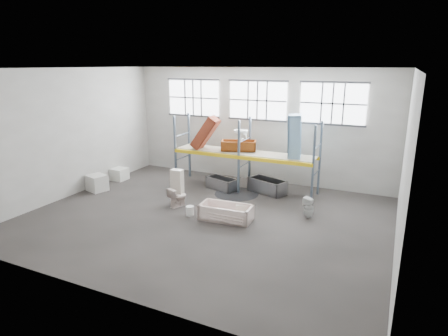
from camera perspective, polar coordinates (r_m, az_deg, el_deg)
The scene contains 34 objects.
floor at distance 13.31m, azimuth -2.77°, elevation -7.59°, with size 12.00×10.00×0.10m, color #49433F.
ceiling at distance 12.26m, azimuth -3.08°, elevation 14.94°, with size 12.00×10.00×0.10m, color silver.
wall_back at distance 17.09m, azimuth 5.09°, elevation 6.42°, with size 12.00×0.10×5.00m, color #A09C94.
wall_front at distance 8.58m, azimuth -18.96°, elevation -3.38°, with size 12.00×0.10×5.00m, color #A7A39C.
wall_left at distance 16.24m, azimuth -22.20°, elevation 4.88°, with size 0.10×10.00×5.00m, color #9E9A92.
wall_right at distance 11.13m, azimuth 25.77°, elevation 0.12°, with size 0.10×10.00×5.00m, color #BAB6AD.
window_left at distance 18.20m, azimuth -4.60°, elevation 10.46°, with size 2.60×0.04×1.60m, color white.
window_mid at distance 16.85m, azimuth 5.05°, elevation 10.06°, with size 2.60×0.04×1.60m, color white.
window_right at distance 16.04m, azimuth 15.98°, elevation 9.28°, with size 2.60×0.04×1.60m, color white.
rack_upright_la at distance 16.68m, azimuth -7.31°, elevation 2.64°, with size 0.08×0.08×3.00m, color slate.
rack_upright_lb at distance 17.68m, azimuth -5.24°, elevation 3.42°, with size 0.08×0.08×3.00m, color slate.
rack_upright_ma at distance 15.32m, azimuth 2.23°, elevation 1.61°, with size 0.08×0.08×3.00m, color slate.
rack_upright_mb at distance 16.40m, azimuth 3.86°, elevation 2.51°, with size 0.08×0.08×3.00m, color slate.
rack_upright_ra at distance 14.46m, azimuth 13.24°, elevation 0.38°, with size 0.08×0.08×3.00m, color slate.
rack_upright_rb at distance 15.60m, azimuth 14.18°, elevation 1.40°, with size 0.08×0.08×3.00m, color slate.
rack_beam_front at distance 15.32m, azimuth 2.23°, elevation 1.61°, with size 6.00×0.10×0.14m, color yellow.
rack_beam_back at distance 16.40m, azimuth 3.86°, elevation 2.51°, with size 6.00×0.10×0.14m, color yellow.
shelf_deck at distance 15.84m, azimuth 3.08°, elevation 2.36°, with size 5.90×1.10×0.03m, color gray.
wet_patch at distance 15.57m, azimuth 1.88°, elevation -3.91°, with size 1.80×1.80×0.00m, color black.
bathtub_beige at distance 13.01m, azimuth 0.30°, elevation -6.65°, with size 1.77×0.83×0.52m, color silver, non-canonical shape.
cistern_spare at distance 13.16m, azimuth 2.64°, elevation -6.31°, with size 0.39×0.19×0.37m, color silver.
sink_in_tub at distance 13.58m, azimuth 0.16°, elevation -6.14°, with size 0.40×0.40×0.14m, color silver.
toilet_beige at distance 14.25m, azimuth -6.96°, elevation -4.32°, with size 0.41×0.72×0.73m, color silver.
cistern_tall at distance 14.38m, azimuth -7.00°, elevation -2.84°, with size 0.43×0.28×1.35m, color beige.
toilet_white at distance 13.42m, azimuth 12.60°, elevation -5.81°, with size 0.34×0.34×0.75m, color silver.
steel_tub_left at distance 16.11m, azimuth -0.36°, elevation -2.32°, with size 1.33×0.62×0.49m, color #96979C, non-canonical shape.
steel_tub_right at distance 15.77m, azimuth 6.51°, elevation -2.67°, with size 1.55×0.73×0.57m, color #939499, non-canonical shape.
rust_tub_flat at distance 16.02m, azimuth 2.21°, elevation 3.40°, with size 1.45×0.68×0.41m, color #8D4A08, non-canonical shape.
rust_tub_tilted at distance 16.28m, azimuth -2.78°, elevation 5.28°, with size 1.51×0.71×0.42m, color #933618, non-canonical shape.
sink_on_shelf at distance 15.48m, azimuth 2.50°, elevation 4.01°, with size 0.58×0.45×0.52m, color white.
blue_tub_upright at distance 15.04m, azimuth 10.54°, elevation 4.59°, with size 1.73×0.81×0.49m, color #7AA7CC, non-canonical shape.
bucket at distance 13.44m, azimuth -5.13°, elevation -6.40°, with size 0.29×0.29×0.33m, color white.
carton_near at distance 16.76m, azimuth -18.51°, elevation -2.11°, with size 0.78×0.67×0.67m, color beige.
carton_far at distance 18.03m, azimuth -15.41°, elevation -0.88°, with size 0.64×0.64×0.54m, color silver.
Camera 1 is at (5.78, -10.82, 5.13)m, focal length 30.49 mm.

